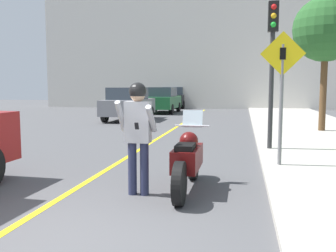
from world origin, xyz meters
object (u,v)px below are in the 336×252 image
Objects in this scene: traffic_light at (272,48)px; parked_car_black at (175,97)px; street_tree at (326,30)px; person_biker at (138,126)px; motorcycle at (188,160)px; crossing_sign at (282,85)px; parked_car_grey at (129,104)px; parked_car_green at (163,100)px.

parked_car_black is at bearing 107.19° from traffic_light.
person_biker is at bearing -116.63° from street_tree.
motorcycle is at bearing -79.27° from parked_car_black.
motorcycle is at bearing -111.49° from traffic_light.
person_biker is at bearing -117.69° from traffic_light.
crossing_sign is (1.66, 1.97, 1.25)m from motorcycle.
traffic_light is at bearing -51.93° from parked_car_grey.
crossing_sign reaches higher than parked_car_green.
traffic_light is at bearing 91.59° from crossing_sign.
street_tree is at bearing -48.99° from parked_car_green.
person_biker is at bearing -151.93° from motorcycle.
street_tree reaches higher than crossing_sign.
traffic_light is 15.18m from parked_car_green.
traffic_light is 0.90× the size of parked_car_black.
crossing_sign is 17.07m from parked_car_green.
parked_car_black is (0.34, 11.59, 0.00)m from parked_car_grey.
parked_car_black is (-6.14, 19.86, -1.89)m from traffic_light.
motorcycle is at bearing -68.46° from parked_car_grey.
parked_car_grey is 1.00× the size of parked_car_green.
street_tree reaches higher than traffic_light.
motorcycle is 1.25× the size of person_biker.
parked_car_black reaches higher than motorcycle.
person_biker is at bearing -79.02° from parked_car_green.
street_tree is 1.16× the size of parked_car_black.
traffic_light is (2.35, 4.47, 1.62)m from person_biker.
parked_car_green is 6.01m from parked_car_black.
street_tree is at bearing 64.43° from traffic_light.
parked_car_black is (-0.24, 6.00, 0.00)m from parked_car_green.
parked_car_black is at bearing 105.76° from crossing_sign.
parked_car_grey is at bearing 111.54° from motorcycle.
crossing_sign is 0.66× the size of parked_car_black.
motorcycle is at bearing -113.68° from street_tree.
motorcycle is 9.98m from street_tree.
parked_car_grey is (-6.54, 10.38, -0.91)m from crossing_sign.
street_tree is (2.18, 4.56, 1.04)m from traffic_light.
crossing_sign is 0.73× the size of traffic_light.
street_tree is 1.16× the size of parked_car_grey.
traffic_light is 0.90× the size of parked_car_green.
parked_car_green is (0.58, 5.58, 0.00)m from parked_car_grey.
street_tree is at bearing -61.45° from parked_car_black.
parked_car_grey is at bearing 156.78° from street_tree.
parked_car_green is at bearing 110.48° from crossing_sign.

